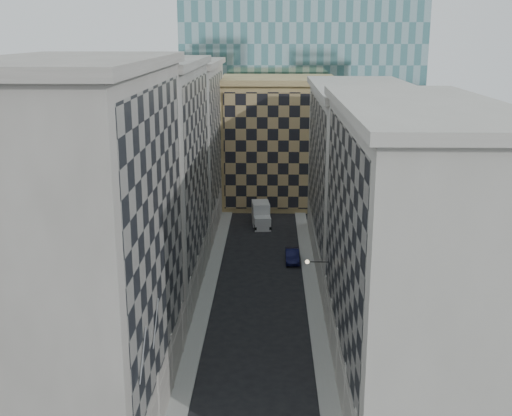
# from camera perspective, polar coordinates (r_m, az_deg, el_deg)

# --- Properties ---
(sidewalk_west) EXTENTS (1.50, 100.00, 0.15)m
(sidewalk_west) POSITION_cam_1_polar(r_m,az_deg,el_deg) (63.11, -4.52, -8.07)
(sidewalk_west) COLOR #989792
(sidewalk_west) RESTS_ON ground
(sidewalk_east) EXTENTS (1.50, 100.00, 0.15)m
(sidewalk_east) POSITION_cam_1_polar(r_m,az_deg,el_deg) (62.93, 5.14, -8.15)
(sidewalk_east) COLOR #989792
(sidewalk_east) RESTS_ON ground
(bldg_left_a) EXTENTS (10.80, 22.80, 23.70)m
(bldg_left_a) POSITION_cam_1_polar(r_m,az_deg,el_deg) (42.53, -15.04, -3.38)
(bldg_left_a) COLOR gray
(bldg_left_a) RESTS_ON ground
(bldg_left_b) EXTENTS (10.80, 22.80, 22.70)m
(bldg_left_b) POSITION_cam_1_polar(r_m,az_deg,el_deg) (63.28, -9.54, 2.56)
(bldg_left_b) COLOR gray
(bldg_left_b) RESTS_ON ground
(bldg_left_c) EXTENTS (10.80, 22.80, 21.70)m
(bldg_left_c) POSITION_cam_1_polar(r_m,az_deg,el_deg) (84.67, -6.77, 5.53)
(bldg_left_c) COLOR gray
(bldg_left_c) RESTS_ON ground
(bldg_right_a) EXTENTS (10.80, 26.80, 20.70)m
(bldg_right_a) POSITION_cam_1_polar(r_m,az_deg,el_deg) (46.13, 13.61, -3.78)
(bldg_right_a) COLOR #ABA79D
(bldg_right_a) RESTS_ON ground
(bldg_right_b) EXTENTS (10.80, 28.80, 19.70)m
(bldg_right_b) POSITION_cam_1_polar(r_m,az_deg,el_deg) (71.92, 9.22, 2.90)
(bldg_right_b) COLOR #ABA79D
(bldg_right_b) RESTS_ON ground
(tan_block) EXTENTS (16.80, 14.80, 18.80)m
(tan_block) POSITION_cam_1_polar(r_m,az_deg,el_deg) (96.77, 1.94, 6.02)
(tan_block) COLOR #9D8353
(tan_block) RESTS_ON ground
(church_tower) EXTENTS (7.20, 7.20, 51.50)m
(church_tower) POSITION_cam_1_polar(r_m,az_deg,el_deg) (109.62, 0.87, 16.31)
(church_tower) COLOR #322C27
(church_tower) RESTS_ON ground
(flagpoles_left) EXTENTS (0.10, 6.33, 2.33)m
(flagpoles_left) POSITION_cam_1_polar(r_m,az_deg,el_deg) (38.33, -9.44, -11.36)
(flagpoles_left) COLOR gray
(flagpoles_left) RESTS_ON ground
(bracket_lamp) EXTENTS (1.98, 0.36, 0.36)m
(bracket_lamp) POSITION_cam_1_polar(r_m,az_deg,el_deg) (55.04, 4.77, -4.79)
(bracket_lamp) COLOR black
(bracket_lamp) RESTS_ON ground
(box_truck) EXTENTS (2.77, 5.70, 3.02)m
(box_truck) POSITION_cam_1_polar(r_m,az_deg,el_deg) (86.06, 0.46, -0.70)
(box_truck) COLOR silver
(box_truck) RESTS_ON ground
(dark_car) EXTENTS (1.56, 4.35, 1.43)m
(dark_car) POSITION_cam_1_polar(r_m,az_deg,el_deg) (72.82, 3.23, -4.25)
(dark_car) COLOR black
(dark_car) RESTS_ON ground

